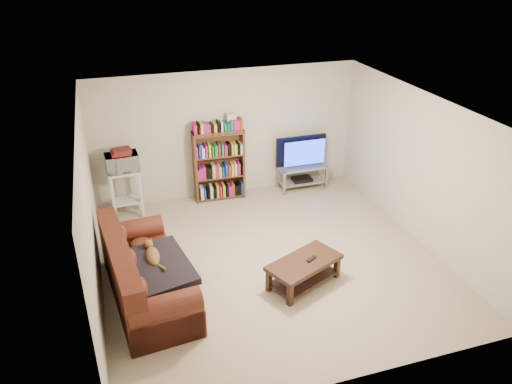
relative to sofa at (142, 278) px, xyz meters
name	(u,v)px	position (x,y,z in m)	size (l,w,h in m)	color
floor	(270,260)	(1.95, 0.34, -0.32)	(5.00, 5.00, 0.00)	#C2AF90
ceiling	(272,110)	(1.95, 0.34, 2.08)	(5.00, 5.00, 0.00)	white
wall_back	(227,134)	(1.95, 2.84, 0.88)	(5.00, 5.00, 0.00)	beige
wall_front	(352,295)	(1.95, -2.16, 0.88)	(5.00, 5.00, 0.00)	beige
wall_left	(90,216)	(-0.55, 0.34, 0.88)	(5.00, 5.00, 0.00)	beige
wall_right	(421,169)	(4.45, 0.34, 0.88)	(5.00, 5.00, 0.00)	beige
sofa	(142,278)	(0.00, 0.00, 0.00)	(1.16, 2.25, 0.93)	#532015
blanket	(157,268)	(0.20, -0.13, 0.22)	(0.84, 1.08, 0.10)	black
cat	(153,256)	(0.18, 0.07, 0.28)	(0.24, 0.59, 0.18)	brown
coffee_table	(304,268)	(2.22, -0.36, -0.05)	(1.20, 0.93, 0.39)	black
remote	(312,259)	(2.33, -0.37, 0.08)	(0.18, 0.05, 0.02)	black
tv_stand	(302,173)	(3.38, 2.55, 0.00)	(0.95, 0.43, 0.47)	#999EA3
television	(303,152)	(3.38, 2.55, 0.44)	(1.02, 0.13, 0.59)	black
dvd_player	(302,179)	(3.38, 2.55, -0.13)	(0.38, 0.27, 0.06)	black
bookshelf	(219,164)	(1.73, 2.63, 0.37)	(0.95, 0.32, 1.36)	#56331E
shelf_clutter	(223,124)	(1.83, 2.64, 1.14)	(0.69, 0.22, 0.28)	silver
microwave_stand	(125,187)	(-0.01, 2.44, 0.24)	(0.58, 0.44, 0.89)	silver
microwave	(122,162)	(-0.01, 2.44, 0.71)	(0.55, 0.37, 0.30)	silver
game_boxes	(121,153)	(-0.01, 2.44, 0.89)	(0.32, 0.28, 0.05)	maroon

